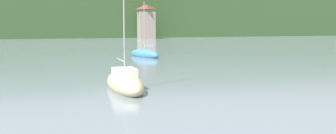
% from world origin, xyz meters
% --- Properties ---
extents(wooded_hillside, '(352.00, 70.48, 32.42)m').
position_xyz_m(wooded_hillside, '(10.57, 167.43, 6.18)').
color(wooded_hillside, '#38562D').
rests_on(wooded_hillside, ground_plane).
extents(shore_building_westcentral, '(3.88, 4.43, 8.35)m').
position_xyz_m(shore_building_westcentral, '(14.68, 121.17, 4.05)').
color(shore_building_westcentral, gray).
rests_on(shore_building_westcentral, ground_plane).
extents(sailboat_far_3, '(3.48, 5.95, 7.22)m').
position_xyz_m(sailboat_far_3, '(4.09, 71.98, 0.31)').
color(sailboat_far_3, teal).
rests_on(sailboat_far_3, ground_plane).
extents(sailboat_mid_4, '(2.33, 7.06, 10.03)m').
position_xyz_m(sailboat_mid_4, '(-2.06, 48.44, 0.41)').
color(sailboat_mid_4, '#CCBC8E').
rests_on(sailboat_mid_4, ground_plane).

